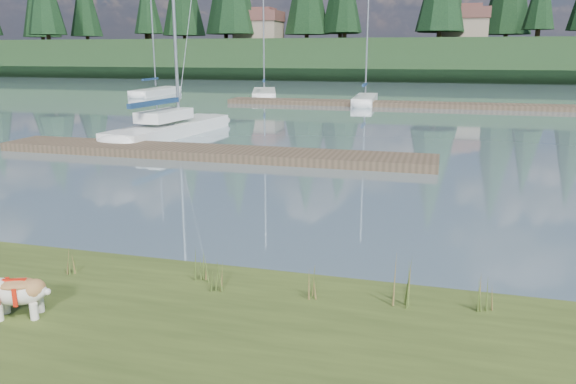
% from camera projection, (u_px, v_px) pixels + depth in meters
% --- Properties ---
extents(ground, '(200.00, 200.00, 0.00)m').
position_uv_depth(ground, '(383.00, 106.00, 38.67)').
color(ground, gray).
rests_on(ground, ground).
extents(ridge, '(200.00, 20.00, 5.00)m').
position_uv_depth(ridge, '(416.00, 60.00, 78.29)').
color(ridge, black).
rests_on(ridge, ground).
extents(bulldog, '(0.96, 0.60, 0.56)m').
position_uv_depth(bulldog, '(15.00, 291.00, 7.10)').
color(bulldog, silver).
rests_on(bulldog, bank).
extents(sailboat_main, '(2.56, 8.97, 12.72)m').
position_uv_depth(sailboat_main, '(178.00, 125.00, 25.47)').
color(sailboat_main, white).
rests_on(sailboat_main, ground).
extents(dock_near, '(16.00, 2.00, 0.30)m').
position_uv_depth(dock_near, '(208.00, 152.00, 20.01)').
color(dock_near, '#4C3D2C').
rests_on(dock_near, ground).
extents(dock_far, '(26.00, 2.20, 0.30)m').
position_uv_depth(dock_far, '(412.00, 104.00, 38.12)').
color(dock_far, '#4C3D2C').
rests_on(dock_far, ground).
extents(sailboat_bg_0, '(1.89, 7.98, 11.49)m').
position_uv_depth(sailboat_bg_0, '(160.00, 91.00, 48.77)').
color(sailboat_bg_0, white).
rests_on(sailboat_bg_0, ground).
extents(sailboat_bg_1, '(4.35, 9.12, 13.30)m').
position_uv_depth(sailboat_bg_1, '(264.00, 92.00, 46.92)').
color(sailboat_bg_1, white).
rests_on(sailboat_bg_1, ground).
extents(sailboat_bg_2, '(1.72, 7.01, 10.56)m').
position_uv_depth(sailboat_bg_2, '(366.00, 99.00, 40.66)').
color(sailboat_bg_2, white).
rests_on(sailboat_bg_2, ground).
extents(weed_0, '(0.17, 0.14, 0.50)m').
position_uv_depth(weed_0, '(203.00, 267.00, 8.27)').
color(weed_0, '#475B23').
rests_on(weed_0, bank).
extents(weed_1, '(0.17, 0.14, 0.51)m').
position_uv_depth(weed_1, '(218.00, 276.00, 7.92)').
color(weed_1, '#475B23').
rests_on(weed_1, bank).
extents(weed_2, '(0.17, 0.14, 0.72)m').
position_uv_depth(weed_2, '(402.00, 285.00, 7.40)').
color(weed_2, '#475B23').
rests_on(weed_2, bank).
extents(weed_3, '(0.17, 0.14, 0.48)m').
position_uv_depth(weed_3, '(73.00, 261.00, 8.49)').
color(weed_3, '#475B23').
rests_on(weed_3, bank).
extents(weed_4, '(0.17, 0.14, 0.49)m').
position_uv_depth(weed_4, '(311.00, 284.00, 7.68)').
color(weed_4, '#475B23').
rests_on(weed_4, bank).
extents(weed_5, '(0.17, 0.14, 0.54)m').
position_uv_depth(weed_5, '(485.00, 295.00, 7.28)').
color(weed_5, '#475B23').
rests_on(weed_5, bank).
extents(mud_lip, '(60.00, 0.50, 0.14)m').
position_uv_depth(mud_lip, '(176.00, 278.00, 9.09)').
color(mud_lip, '#33281C').
rests_on(mud_lip, ground).
extents(house_0, '(6.30, 5.30, 4.65)m').
position_uv_depth(house_0, '(259.00, 25.00, 79.94)').
color(house_0, gray).
rests_on(house_0, ridge).
extents(house_1, '(6.30, 5.30, 4.65)m').
position_uv_depth(house_1, '(464.00, 23.00, 73.71)').
color(house_1, gray).
rests_on(house_1, ridge).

